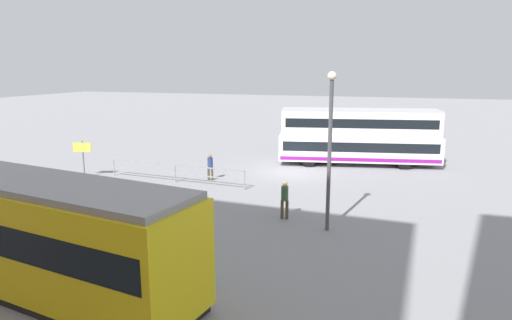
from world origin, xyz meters
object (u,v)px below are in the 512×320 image
pedestrian_near_railing (210,165)px  pedestrian_crossing (285,197)px  street_lamp (330,139)px  double_decker_bus (358,137)px  info_sign (83,152)px  tram_yellow (24,229)px

pedestrian_near_railing → pedestrian_crossing: pedestrian_crossing is taller
pedestrian_near_railing → street_lamp: (-8.06, 6.29, 2.91)m
double_decker_bus → info_sign: (15.50, 9.10, -0.38)m
double_decker_bus → pedestrian_near_railing: double_decker_bus is taller
double_decker_bus → tram_yellow: size_ratio=0.90×
tram_yellow → pedestrian_near_railing: (0.01, -13.94, -0.89)m
info_sign → pedestrian_crossing: bearing=165.2°
tram_yellow → street_lamp: street_lamp is taller
tram_yellow → pedestrian_near_railing: 13.97m
street_lamp → pedestrian_crossing: bearing=-21.9°
tram_yellow → pedestrian_crossing: 10.41m
pedestrian_crossing → street_lamp: size_ratio=0.27×
pedestrian_crossing → tram_yellow: bearing=54.7°
info_sign → double_decker_bus: bearing=-149.6°
double_decker_bus → street_lamp: street_lamp is taller
double_decker_bus → tram_yellow: 22.58m
tram_yellow → info_sign: tram_yellow is taller
pedestrian_near_railing → street_lamp: size_ratio=0.24×
pedestrian_near_railing → street_lamp: bearing=142.0°
pedestrian_crossing → pedestrian_near_railing: bearing=-42.3°
double_decker_bus → pedestrian_crossing: bearing=81.5°
street_lamp → double_decker_bus: bearing=-89.4°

